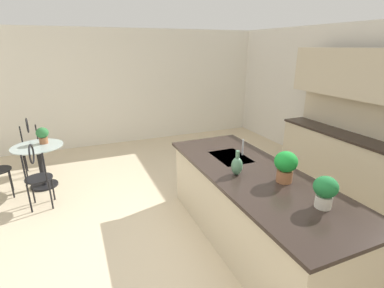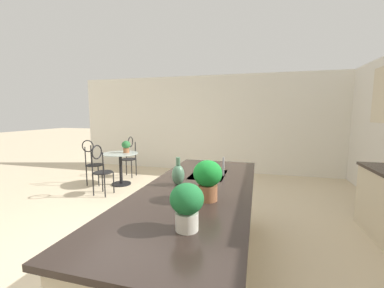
{
  "view_description": "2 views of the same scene",
  "coord_description": "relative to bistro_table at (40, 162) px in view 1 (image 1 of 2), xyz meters",
  "views": [
    {
      "loc": [
        2.76,
        -0.97,
        2.31
      ],
      "look_at": [
        -0.43,
        0.37,
        1.11
      ],
      "focal_mm": 26.5,
      "sensor_mm": 36.0,
      "label": 1
    },
    {
      "loc": [
        2.53,
        1.41,
        1.65
      ],
      "look_at": [
        -1.3,
        0.36,
        1.14
      ],
      "focal_mm": 22.56,
      "sensor_mm": 36.0,
      "label": 2
    }
  ],
  "objects": [
    {
      "name": "ground_plane",
      "position": [
        2.31,
        1.63,
        -0.45
      ],
      "size": [
        40.0,
        40.0,
        0.0
      ],
      "primitive_type": "plane",
      "color": "beige"
    },
    {
      "name": "wall_left_window",
      "position": [
        -1.95,
        1.63,
        0.9
      ],
      "size": [
        0.12,
        7.8,
        2.7
      ],
      "primitive_type": "cube",
      "color": "silver",
      "rests_on": "ground"
    },
    {
      "name": "kitchen_island",
      "position": [
        2.6,
        2.48,
        0.02
      ],
      "size": [
        2.8,
        1.06,
        0.92
      ],
      "color": "beige",
      "rests_on": "ground"
    },
    {
      "name": "back_counter_run",
      "position": [
        1.91,
        4.84,
        0.05
      ],
      "size": [
        2.44,
        0.64,
        1.52
      ],
      "color": "beige",
      "rests_on": "ground"
    },
    {
      "name": "upper_cabinet_run",
      "position": [
        1.91,
        4.81,
        1.45
      ],
      "size": [
        2.4,
        0.36,
        0.76
      ],
      "color": "beige",
      "rests_on": "back_counter_run"
    },
    {
      "name": "bistro_table",
      "position": [
        0.0,
        0.0,
        0.0
      ],
      "size": [
        0.8,
        0.8,
        0.74
      ],
      "color": "black",
      "rests_on": "ground"
    },
    {
      "name": "chair_near_window",
      "position": [
        -0.75,
        -0.2,
        0.13
      ],
      "size": [
        0.5,
        0.41,
        1.04
      ],
      "color": "black",
      "rests_on": "ground"
    },
    {
      "name": "chair_by_island",
      "position": [
        0.77,
        0.03,
        0.13
      ],
      "size": [
        0.49,
        0.4,
        1.04
      ],
      "color": "black",
      "rests_on": "ground"
    },
    {
      "name": "sink_faucet",
      "position": [
        2.06,
        2.66,
        0.58
      ],
      "size": [
        0.02,
        0.02,
        0.22
      ],
      "primitive_type": "cylinder",
      "color": "#B2B5BA",
      "rests_on": "kitchen_island"
    },
    {
      "name": "potted_plant_on_table",
      "position": [
        -0.1,
        0.1,
        0.45
      ],
      "size": [
        0.2,
        0.2,
        0.28
      ],
      "color": "#9E603D",
      "rests_on": "bistro_table"
    },
    {
      "name": "potted_plant_counter_near",
      "position": [
        2.91,
        2.64,
        0.67
      ],
      "size": [
        0.24,
        0.24,
        0.34
      ],
      "color": "#9E603D",
      "rests_on": "kitchen_island"
    },
    {
      "name": "potted_plant_counter_far",
      "position": [
        3.46,
        2.63,
        0.65
      ],
      "size": [
        0.21,
        0.21,
        0.3
      ],
      "color": "beige",
      "rests_on": "kitchen_island"
    },
    {
      "name": "vase_on_counter",
      "position": [
        2.56,
        2.27,
        0.58
      ],
      "size": [
        0.13,
        0.13,
        0.29
      ],
      "color": "#4C7A5B",
      "rests_on": "kitchen_island"
    }
  ]
}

